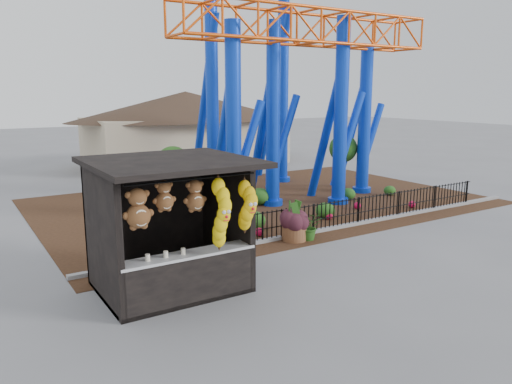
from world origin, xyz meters
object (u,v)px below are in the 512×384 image
potted_plant (309,226)px  prize_booth (173,229)px  roller_coaster (282,46)px  terracotta_planter (294,232)px

potted_plant → prize_booth: bearing=-138.3°
prize_booth → roller_coaster: size_ratio=0.32×
terracotta_planter → roller_coaster: bearing=58.9°
potted_plant → roller_coaster: bearing=87.8°
roller_coaster → terracotta_planter: (-3.34, -5.53, -6.17)m
prize_booth → roller_coaster: bearing=42.1°
roller_coaster → potted_plant: (-2.90, -5.72, -5.99)m
prize_booth → roller_coaster: (8.11, 7.32, 4.91)m
roller_coaster → potted_plant: 8.77m
roller_coaster → terracotta_planter: size_ratio=14.21×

